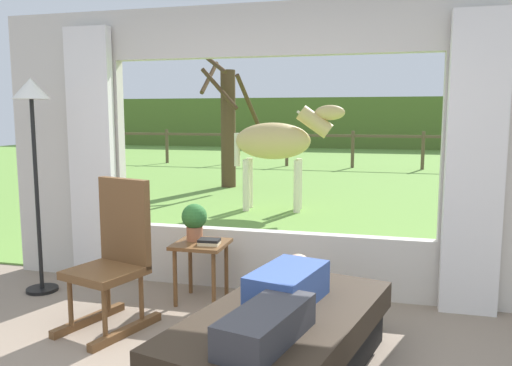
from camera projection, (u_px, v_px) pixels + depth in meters
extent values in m
cube|color=beige|center=(70.00, 148.00, 5.05)|extent=(1.15, 0.12, 2.55)
cube|color=beige|center=(269.00, 260.00, 4.68)|extent=(2.90, 0.12, 0.55)
cube|color=beige|center=(269.00, 30.00, 4.41)|extent=(2.90, 0.12, 0.45)
cube|color=silver|center=(92.00, 157.00, 4.85)|extent=(0.44, 0.10, 2.40)
cube|color=silver|center=(475.00, 166.00, 4.01)|extent=(0.44, 0.10, 2.40)
cube|color=olive|center=(352.00, 169.00, 15.18)|extent=(36.00, 21.68, 0.02)
cube|color=#536D2C|center=(367.00, 123.00, 24.46)|extent=(36.00, 2.00, 2.40)
cube|color=black|center=(283.00, 357.00, 3.14)|extent=(1.18, 1.72, 0.24)
cube|color=#2D2319|center=(283.00, 325.00, 3.11)|extent=(1.28, 1.87, 0.18)
cube|color=#334C8C|center=(288.00, 285.00, 3.23)|extent=(0.47, 0.66, 0.22)
cube|color=#333338|center=(266.00, 325.00, 2.67)|extent=(0.44, 0.73, 0.18)
sphere|color=tan|center=(298.00, 268.00, 3.59)|extent=(0.20, 0.20, 0.20)
cube|color=brown|center=(105.00, 272.00, 3.79)|extent=(0.60, 0.60, 0.06)
cube|color=brown|center=(125.00, 222.00, 3.92)|extent=(0.48, 0.20, 0.68)
cube|color=brown|center=(89.00, 320.00, 3.94)|extent=(0.26, 0.67, 0.06)
cube|color=brown|center=(127.00, 331.00, 3.74)|extent=(0.26, 0.67, 0.06)
cylinder|color=brown|center=(70.00, 302.00, 3.75)|extent=(0.04, 0.04, 0.38)
cylinder|color=brown|center=(105.00, 312.00, 3.57)|extent=(0.04, 0.04, 0.38)
cylinder|color=brown|center=(108.00, 288.00, 4.06)|extent=(0.04, 0.04, 0.38)
cylinder|color=brown|center=(141.00, 296.00, 3.87)|extent=(0.04, 0.04, 0.38)
cube|color=brown|center=(201.00, 244.00, 4.35)|extent=(0.44, 0.44, 0.03)
cylinder|color=brown|center=(175.00, 278.00, 4.27)|extent=(0.04, 0.04, 0.49)
cylinder|color=brown|center=(214.00, 281.00, 4.18)|extent=(0.04, 0.04, 0.49)
cylinder|color=brown|center=(190.00, 267.00, 4.59)|extent=(0.04, 0.04, 0.49)
cylinder|color=brown|center=(226.00, 269.00, 4.51)|extent=(0.04, 0.04, 0.49)
cylinder|color=#9E6042|center=(195.00, 233.00, 4.42)|extent=(0.14, 0.14, 0.12)
sphere|color=#2D6B2D|center=(194.00, 216.00, 4.40)|extent=(0.22, 0.22, 0.22)
cube|color=beige|center=(209.00, 243.00, 4.27)|extent=(0.18, 0.15, 0.03)
cube|color=black|center=(209.00, 240.00, 4.27)|extent=(0.18, 0.14, 0.02)
cylinder|color=black|center=(42.00, 289.00, 4.67)|extent=(0.28, 0.28, 0.03)
cylinder|color=black|center=(37.00, 197.00, 4.56)|extent=(0.04, 0.04, 1.73)
cone|color=white|center=(31.00, 89.00, 4.43)|extent=(0.32, 0.32, 0.18)
ellipsoid|color=tan|center=(273.00, 141.00, 8.39)|extent=(1.28, 0.65, 0.60)
cylinder|color=tan|center=(315.00, 122.00, 8.23)|extent=(0.62, 0.31, 0.53)
ellipsoid|color=tan|center=(330.00, 113.00, 8.17)|extent=(0.49, 0.24, 0.24)
cube|color=beige|center=(310.00, 120.00, 8.24)|extent=(0.43, 0.11, 0.32)
cylinder|color=beige|center=(237.00, 150.00, 8.52)|extent=(0.11, 0.11, 0.55)
cylinder|color=beige|center=(299.00, 184.00, 8.57)|extent=(0.11, 0.11, 0.85)
cylinder|color=beige|center=(297.00, 187.00, 8.26)|extent=(0.11, 0.11, 0.85)
cylinder|color=beige|center=(250.00, 183.00, 8.72)|extent=(0.11, 0.11, 0.85)
cylinder|color=beige|center=(246.00, 185.00, 8.41)|extent=(0.11, 0.11, 0.85)
cylinder|color=#4C3823|center=(228.00, 129.00, 11.12)|extent=(0.32, 0.32, 2.53)
cylinder|color=#47331E|center=(220.00, 89.00, 10.64)|extent=(0.86, 0.21, 0.89)
cylinder|color=#47331E|center=(213.00, 62.00, 10.71)|extent=(0.84, 0.70, 0.55)
cylinder|color=#47331E|center=(248.00, 101.00, 10.82)|extent=(0.30, 1.01, 1.08)
cylinder|color=#47331E|center=(209.00, 77.00, 11.08)|extent=(0.09, 1.03, 0.77)
cylinder|color=brown|center=(112.00, 145.00, 17.24)|extent=(0.10, 0.10, 1.10)
cylinder|color=brown|center=(167.00, 146.00, 16.74)|extent=(0.10, 0.10, 1.10)
cylinder|color=brown|center=(225.00, 147.00, 16.25)|extent=(0.10, 0.10, 1.10)
cylinder|color=brown|center=(287.00, 148.00, 15.75)|extent=(0.10, 0.10, 1.10)
cylinder|color=brown|center=(353.00, 149.00, 15.25)|extent=(0.10, 0.10, 1.10)
cylinder|color=brown|center=(423.00, 151.00, 14.76)|extent=(0.10, 0.10, 1.10)
cylinder|color=brown|center=(498.00, 152.00, 14.26)|extent=(0.10, 0.10, 1.10)
cube|color=brown|center=(353.00, 136.00, 15.20)|extent=(16.00, 0.06, 0.08)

